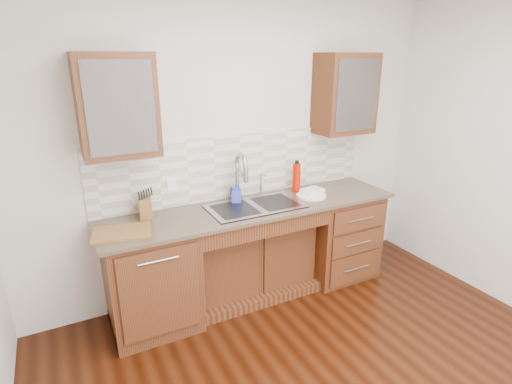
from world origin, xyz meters
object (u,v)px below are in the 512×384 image
water_bottle (296,178)px  plate (311,196)px  cutting_board (122,233)px  soap_bottle (236,193)px  knife_block (146,208)px

water_bottle → plate: 0.23m
plate → cutting_board: cutting_board is taller
soap_bottle → water_bottle: 0.65m
soap_bottle → plate: soap_bottle is taller
soap_bottle → cutting_board: bearing=-144.3°
soap_bottle → cutting_board: (-1.04, -0.22, -0.08)m
water_bottle → knife_block: water_bottle is taller
soap_bottle → knife_block: bearing=-157.1°
cutting_board → knife_block: bearing=44.7°
plate → knife_block: (-1.50, 0.19, 0.08)m
plate → knife_block: 1.52m
soap_bottle → knife_block: soap_bottle is taller
plate → cutting_board: size_ratio=0.67×
soap_bottle → cutting_board: 1.06m
soap_bottle → knife_block: 0.81m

